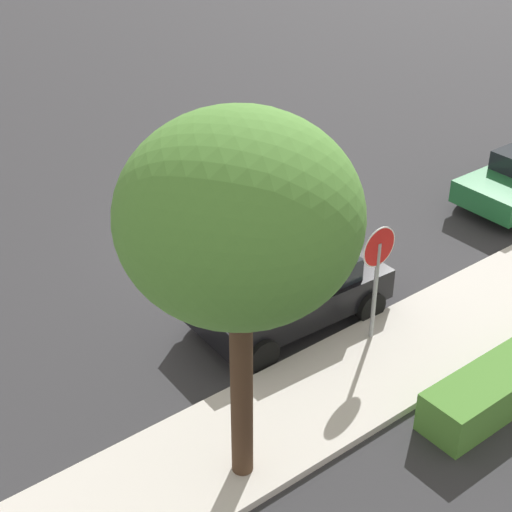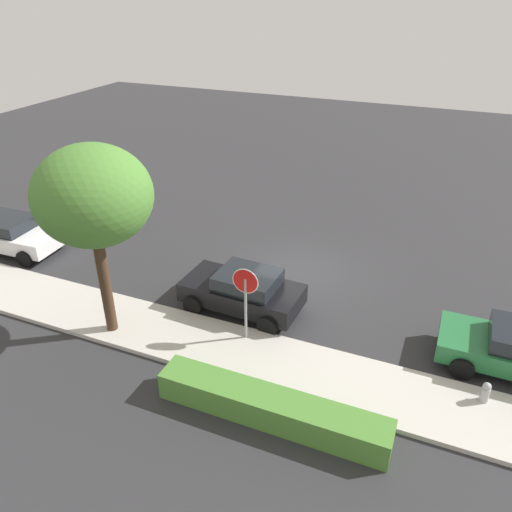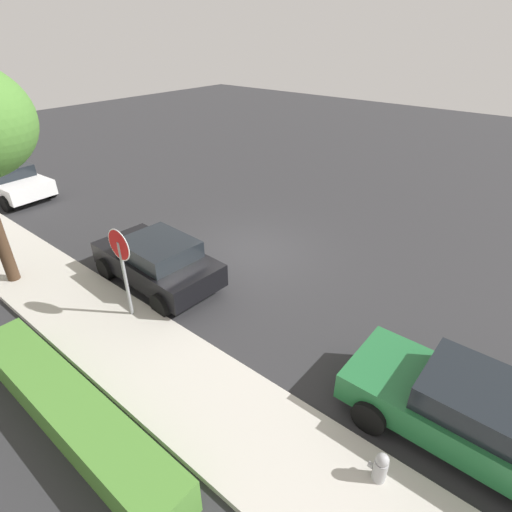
{
  "view_description": "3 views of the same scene",
  "coord_description": "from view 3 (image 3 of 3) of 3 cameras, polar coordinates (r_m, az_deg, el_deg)",
  "views": [
    {
      "loc": [
        9.08,
        12.39,
        9.04
      ],
      "look_at": [
        1.01,
        2.04,
        1.12
      ],
      "focal_mm": 55.0,
      "sensor_mm": 36.0,
      "label": 1
    },
    {
      "loc": [
        -4.71,
        15.09,
        9.38
      ],
      "look_at": [
        1.03,
        1.42,
        1.16
      ],
      "focal_mm": 35.0,
      "sensor_mm": 36.0,
      "label": 2
    },
    {
      "loc": [
        -7.27,
        8.5,
        6.36
      ],
      "look_at": [
        -1.12,
        1.02,
        0.73
      ],
      "focal_mm": 28.0,
      "sensor_mm": 36.0,
      "label": 3
    }
  ],
  "objects": [
    {
      "name": "stop_sign",
      "position": [
        9.65,
        -18.63,
        -0.5
      ],
      "size": [
        0.78,
        0.08,
        2.47
      ],
      "color": "gray",
      "rests_on": "ground_plane"
    },
    {
      "name": "front_yard_hedge",
      "position": [
        8.35,
        -24.93,
        -19.44
      ],
      "size": [
        5.77,
        0.89,
        0.74
      ],
      "color": "#4C8433",
      "rests_on": "ground_plane"
    },
    {
      "name": "fire_hydrant",
      "position": [
        7.31,
        17.27,
        -27.12
      ],
      "size": [
        0.3,
        0.22,
        0.72
      ],
      "color": "#A5A5A8",
      "rests_on": "ground_plane"
    },
    {
      "name": "parked_car_black",
      "position": [
        11.34,
        -13.89,
        -0.64
      ],
      "size": [
        3.88,
        2.12,
        1.4
      ],
      "color": "black",
      "rests_on": "ground_plane"
    },
    {
      "name": "ground_plane",
      "position": [
        12.87,
        -0.97,
        0.52
      ],
      "size": [
        60.0,
        60.0,
        0.0
      ],
      "primitive_type": "plane",
      "color": "#2D2D30"
    },
    {
      "name": "sidewalk_curb",
      "position": [
        10.22,
        -19.91,
        -10.04
      ],
      "size": [
        32.0,
        2.25,
        0.14
      ],
      "primitive_type": "cube",
      "color": "beige",
      "rests_on": "ground_plane"
    },
    {
      "name": "parked_car_white",
      "position": [
        19.91,
        -31.81,
        9.18
      ],
      "size": [
        4.04,
        2.22,
        1.36
      ],
      "color": "white",
      "rests_on": "ground_plane"
    },
    {
      "name": "parked_car_green",
      "position": [
        8.1,
        29.98,
        -19.43
      ],
      "size": [
        4.56,
        1.99,
        1.33
      ],
      "color": "#236B38",
      "rests_on": "ground_plane"
    }
  ]
}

